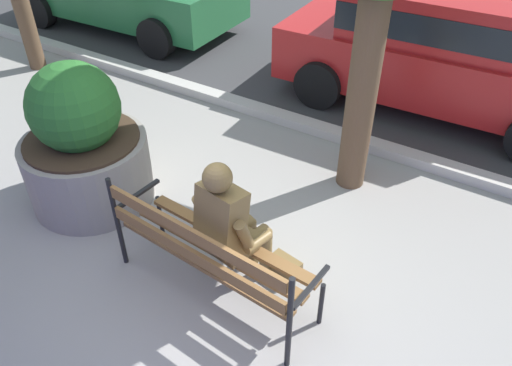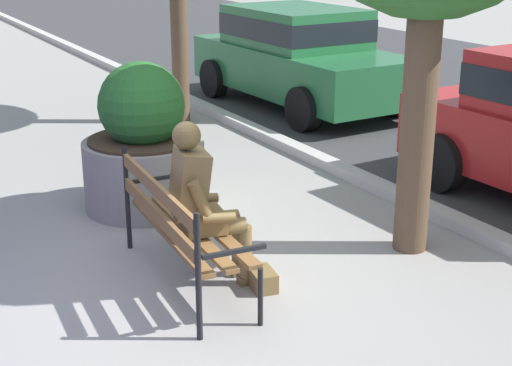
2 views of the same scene
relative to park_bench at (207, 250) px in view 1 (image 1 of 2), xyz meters
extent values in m
plane|color=gray|center=(0.01, -0.08, -0.54)|extent=(80.00, 80.00, 0.00)
cube|color=#38383A|center=(0.01, 7.42, -0.54)|extent=(60.00, 9.00, 0.01)
cube|color=#B2AFA8|center=(0.01, 2.82, -0.48)|extent=(60.00, 0.20, 0.12)
cube|color=brown|center=(-0.01, -0.07, -0.09)|extent=(1.70, 0.24, 0.04)
cube|color=brown|center=(0.01, 0.11, -0.09)|extent=(1.70, 0.24, 0.04)
cube|color=brown|center=(0.02, 0.29, -0.09)|extent=(1.70, 0.24, 0.04)
cube|color=brown|center=(-0.01, -0.16, 0.08)|extent=(1.70, 0.17, 0.11)
cube|color=brown|center=(-0.01, -0.16, 0.30)|extent=(1.70, 0.17, 0.11)
cylinder|color=black|center=(-0.85, 0.38, -0.32)|extent=(0.04, 0.04, 0.45)
cylinder|color=black|center=(-0.89, -0.09, -0.07)|extent=(0.04, 0.04, 0.95)
cube|color=black|center=(-0.87, 0.18, 0.08)|extent=(0.07, 0.48, 0.03)
cylinder|color=black|center=(0.90, 0.24, -0.32)|extent=(0.04, 0.04, 0.45)
cylinder|color=black|center=(0.86, -0.23, -0.07)|extent=(0.04, 0.04, 0.95)
cube|color=black|center=(0.89, 0.04, 0.08)|extent=(0.07, 0.48, 0.03)
cube|color=brown|center=(0.11, 0.17, 0.02)|extent=(0.39, 0.37, 0.16)
cube|color=brown|center=(0.10, 0.07, 0.34)|extent=(0.41, 0.35, 0.55)
sphere|color=brown|center=(0.09, 0.06, 0.72)|extent=(0.22, 0.22, 0.22)
cylinder|color=brown|center=(-0.12, 0.13, 0.29)|extent=(0.12, 0.19, 0.29)
cylinder|color=brown|center=(-0.10, 0.27, 0.12)|extent=(0.13, 0.28, 0.10)
cylinder|color=brown|center=(0.32, 0.05, 0.29)|extent=(0.12, 0.19, 0.29)
cylinder|color=brown|center=(0.35, 0.19, 0.12)|extent=(0.13, 0.28, 0.10)
cylinder|color=brown|center=(0.05, 0.32, -0.02)|extent=(0.19, 0.38, 0.14)
cylinder|color=brown|center=(0.08, 0.50, -0.29)|extent=(0.11, 0.11, 0.50)
cube|color=brown|center=(0.09, 0.56, -0.51)|extent=(0.15, 0.26, 0.07)
cylinder|color=brown|center=(0.23, 0.29, -0.02)|extent=(0.19, 0.38, 0.14)
cylinder|color=brown|center=(0.26, 0.47, -0.29)|extent=(0.11, 0.11, 0.50)
cube|color=brown|center=(0.27, 0.53, -0.51)|extent=(0.15, 0.26, 0.07)
cube|color=brown|center=(0.40, 0.54, -0.46)|extent=(0.31, 0.23, 0.16)
cylinder|color=gray|center=(-1.82, 0.43, -0.19)|extent=(1.24, 1.24, 0.70)
cylinder|color=#38281C|center=(-1.82, 0.43, 0.18)|extent=(1.11, 1.11, 0.03)
sphere|color=#235B23|center=(-1.82, 0.43, 0.53)|extent=(0.87, 0.87, 0.87)
cylinder|color=brown|center=(0.36, 2.10, 0.64)|extent=(0.30, 0.30, 2.36)
cylinder|color=black|center=(-3.65, 5.21, -0.22)|extent=(0.65, 0.24, 0.64)
cylinder|color=black|center=(-3.59, 3.51, -0.22)|extent=(0.65, 0.24, 0.64)
cylinder|color=black|center=(-6.26, 3.43, -0.22)|extent=(0.65, 0.24, 0.64)
cube|color=#B21E1E|center=(0.60, 4.32, 0.07)|extent=(4.15, 1.83, 0.70)
cube|color=#B21E1E|center=(0.45, 4.32, 0.72)|extent=(2.18, 1.63, 0.60)
cube|color=black|center=(0.45, 4.32, 0.72)|extent=(2.19, 1.65, 0.33)
cylinder|color=black|center=(-0.76, 5.13, -0.22)|extent=(0.65, 0.24, 0.64)
cylinder|color=black|center=(-0.71, 3.43, -0.22)|extent=(0.65, 0.24, 0.64)
camera|label=1|loc=(1.81, -2.18, 2.85)|focal=35.40mm
camera|label=2|loc=(5.11, -2.18, 2.20)|focal=52.83mm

